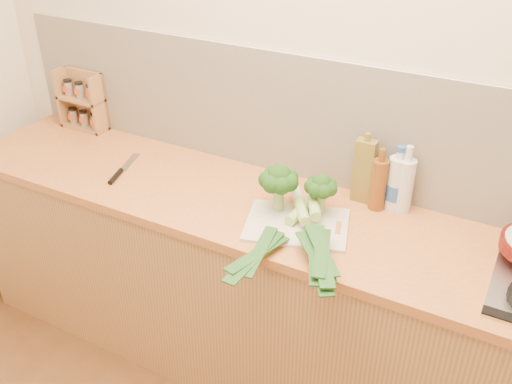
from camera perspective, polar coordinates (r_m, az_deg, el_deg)
room_shell at (r=2.35m, az=7.46°, el=6.64°), size 3.50×3.50×3.50m
counter at (r=2.52m, az=3.84°, el=-10.92°), size 3.20×0.62×0.90m
chopping_board at (r=2.18m, az=4.11°, el=-3.28°), size 0.45×0.38×0.01m
broccoli_left at (r=2.19m, az=2.31°, el=1.21°), size 0.16×0.16×0.20m
broccoli_right at (r=2.18m, az=6.51°, el=0.48°), size 0.13×0.13×0.17m
leek_front at (r=2.15m, az=3.51°, el=-2.79°), size 0.11×0.71×0.04m
leek_mid at (r=2.11m, az=4.92°, el=-2.98°), size 0.42×0.59×0.04m
leek_back at (r=2.09m, az=6.08°, el=-2.86°), size 0.34×0.57×0.04m
chefs_knife at (r=2.59m, az=-13.53°, el=1.88°), size 0.11×0.29×0.02m
spice_rack at (r=3.05m, az=-16.84°, el=8.48°), size 0.25×0.10×0.30m
oil_tin at (r=2.31m, az=10.75°, el=2.13°), size 0.08×0.05×0.30m
glass_bottle at (r=2.28m, az=14.63°, el=0.73°), size 0.07×0.07×0.28m
amber_bottle at (r=2.28m, az=12.15°, el=0.81°), size 0.06×0.06×0.26m
water_bottle at (r=2.30m, az=13.82°, el=0.69°), size 0.08×0.08×0.25m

